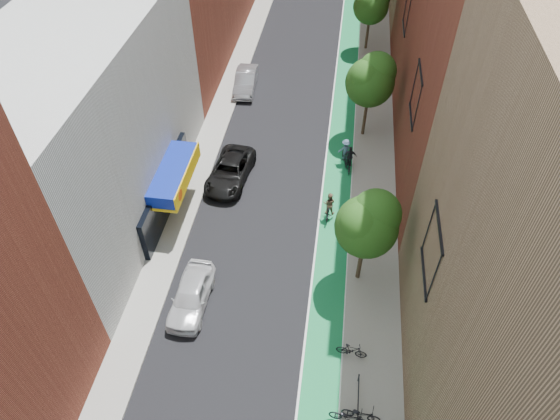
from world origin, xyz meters
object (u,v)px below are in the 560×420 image
at_px(parked_car_black, 230,171).
at_px(cyclist_lane_mid, 349,161).
at_px(parked_car_white, 191,295).
at_px(parked_car_silver, 246,81).
at_px(cyclist_lane_far, 345,153).
at_px(cyclist_lane_near, 329,208).

relative_size(parked_car_black, cyclist_lane_mid, 2.80).
xyz_separation_m(parked_car_white, parked_car_silver, (-1.16, 22.35, 0.01)).
bearing_deg(parked_car_black, cyclist_lane_mid, 21.15).
height_order(cyclist_lane_mid, cyclist_lane_far, cyclist_lane_far).
bearing_deg(parked_car_white, parked_car_black, 91.33).
xyz_separation_m(parked_car_white, cyclist_lane_far, (7.79, 13.49, 0.08)).
bearing_deg(cyclist_lane_near, parked_car_white, 52.09).
height_order(parked_car_silver, cyclist_lane_far, cyclist_lane_far).
relative_size(parked_car_black, cyclist_lane_near, 2.72).
bearing_deg(parked_car_silver, cyclist_lane_near, -63.81).
distance_m(parked_car_black, cyclist_lane_near, 7.56).
distance_m(parked_car_black, parked_car_silver, 11.89).
bearing_deg(parked_car_black, cyclist_lane_near, -15.54).
distance_m(cyclist_lane_near, cyclist_lane_mid, 5.13).
bearing_deg(parked_car_silver, parked_car_black, -87.65).
relative_size(parked_car_silver, cyclist_lane_mid, 2.49).
relative_size(parked_car_white, cyclist_lane_far, 2.34).
bearing_deg(cyclist_lane_far, cyclist_lane_near, 68.81).
distance_m(parked_car_silver, cyclist_lane_mid, 13.36).
distance_m(parked_car_white, parked_car_black, 10.51).
height_order(parked_car_black, cyclist_lane_far, cyclist_lane_far).
relative_size(parked_car_white, cyclist_lane_near, 2.31).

